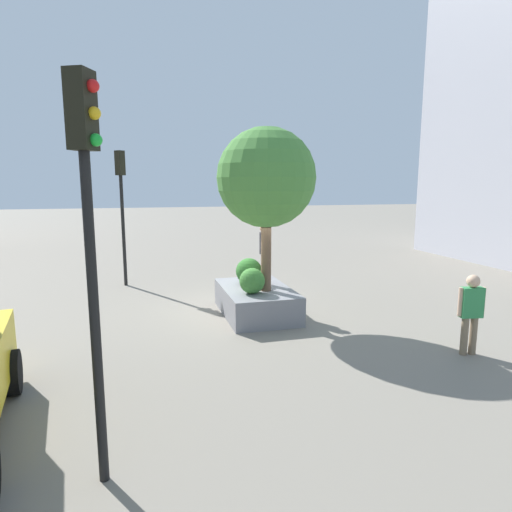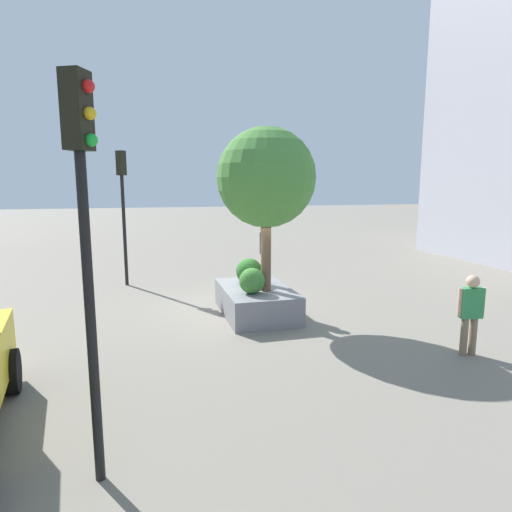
{
  "view_description": "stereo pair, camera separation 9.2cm",
  "coord_description": "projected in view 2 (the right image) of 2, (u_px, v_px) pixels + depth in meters",
  "views": [
    {
      "loc": [
        -11.84,
        2.75,
        3.63
      ],
      "look_at": [
        -0.39,
        -0.36,
        1.67
      ],
      "focal_mm": 30.38,
      "sensor_mm": 36.0,
      "label": 1
    },
    {
      "loc": [
        -11.86,
        2.67,
        3.63
      ],
      "look_at": [
        -0.39,
        -0.36,
        1.67
      ],
      "focal_mm": 30.38,
      "sensor_mm": 36.0,
      "label": 2
    }
  ],
  "objects": [
    {
      "name": "ground_plane",
      "position": [
        241.0,
        311.0,
        12.58
      ],
      "size": [
        120.0,
        120.0,
        0.0
      ],
      "primitive_type": "plane",
      "color": "gray"
    },
    {
      "name": "planter_ledge",
      "position": [
        256.0,
        301.0,
        12.24
      ],
      "size": [
        2.97,
        1.84,
        0.77
      ],
      "primitive_type": "cube",
      "color": "gray",
      "rests_on": "ground"
    },
    {
      "name": "plaza_tree",
      "position": [
        266.0,
        178.0,
        11.33
      ],
      "size": [
        2.62,
        2.62,
        4.35
      ],
      "color": "brown",
      "rests_on": "planter_ledge"
    },
    {
      "name": "boxwood_shrub",
      "position": [
        249.0,
        271.0,
        12.54
      ],
      "size": [
        0.76,
        0.76,
        0.76
      ],
      "primitive_type": "sphere",
      "color": "#2D6628",
      "rests_on": "planter_ledge"
    },
    {
      "name": "hedge_clump",
      "position": [
        252.0,
        281.0,
        11.46
      ],
      "size": [
        0.68,
        0.68,
        0.68
      ],
      "primitive_type": "sphere",
      "color": "#3D7A33",
      "rests_on": "planter_ledge"
    },
    {
      "name": "skateboard",
      "position": [
        264.0,
        283.0,
        12.54
      ],
      "size": [
        0.82,
        0.33,
        0.07
      ],
      "color": "#A51E1E",
      "rests_on": "planter_ledge"
    },
    {
      "name": "skateboarder",
      "position": [
        265.0,
        249.0,
        12.37
      ],
      "size": [
        0.57,
        0.26,
        1.69
      ],
      "color": "#847056",
      "rests_on": "skateboard"
    },
    {
      "name": "traffic_light_corner",
      "position": [
        123.0,
        195.0,
        15.35
      ],
      "size": [
        0.37,
        0.37,
        4.81
      ],
      "color": "black",
      "rests_on": "ground"
    },
    {
      "name": "traffic_light_median",
      "position": [
        85.0,
        216.0,
        4.88
      ],
      "size": [
        0.36,
        0.37,
        4.85
      ],
      "color": "black",
      "rests_on": "ground"
    },
    {
      "name": "bystander_watching",
      "position": [
        471.0,
        309.0,
        9.19
      ],
      "size": [
        0.28,
        0.59,
        1.76
      ],
      "color": "#847056",
      "rests_on": "ground"
    }
  ]
}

